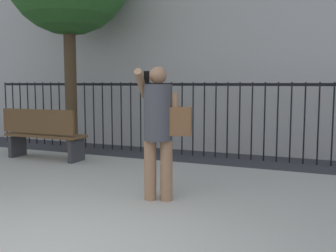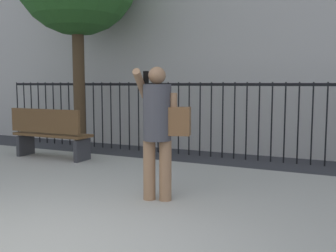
{
  "view_description": "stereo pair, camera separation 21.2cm",
  "coord_description": "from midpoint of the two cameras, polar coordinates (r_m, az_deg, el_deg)",
  "views": [
    {
      "loc": [
        2.27,
        -2.21,
        1.58
      ],
      "look_at": [
        0.28,
        2.42,
        1.03
      ],
      "focal_mm": 42.54,
      "sensor_mm": 36.0,
      "label": 1
    },
    {
      "loc": [
        2.47,
        -2.12,
        1.58
      ],
      "look_at": [
        0.28,
        2.42,
        1.03
      ],
      "focal_mm": 42.54,
      "sensor_mm": 36.0,
      "label": 2
    }
  ],
  "objects": [
    {
      "name": "sidewalk",
      "position": [
        5.19,
        -2.67,
        -10.68
      ],
      "size": [
        28.0,
        4.4,
        0.15
      ],
      "primitive_type": "cube",
      "color": "#9E9B93",
      "rests_on": "ground"
    },
    {
      "name": "pedestrian_on_phone",
      "position": [
        4.78,
        0.03,
        0.31
      ],
      "size": [
        0.71,
        0.5,
        1.62
      ],
      "color": "#936B4C",
      "rests_on": "sidewalk"
    },
    {
      "name": "street_bench",
      "position": [
        7.81,
        -15.89,
        -0.89
      ],
      "size": [
        1.6,
        0.45,
        0.95
      ],
      "color": "brown",
      "rests_on": "sidewalk"
    },
    {
      "name": "iron_fence",
      "position": [
        8.42,
        9.39,
        2.29
      ],
      "size": [
        12.03,
        0.04,
        1.6
      ],
      "color": "black",
      "rests_on": "ground"
    }
  ]
}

